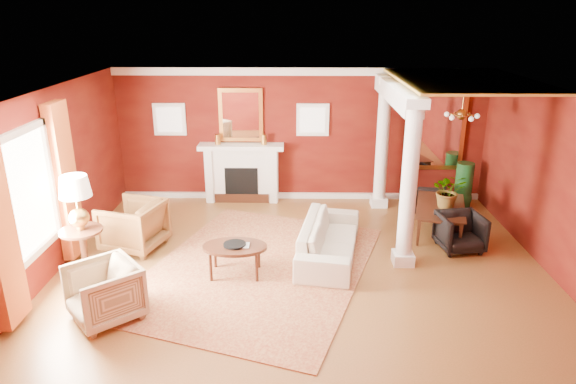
{
  "coord_description": "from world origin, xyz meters",
  "views": [
    {
      "loc": [
        -0.12,
        -7.48,
        4.05
      ],
      "look_at": [
        -0.24,
        0.64,
        1.15
      ],
      "focal_mm": 32.0,
      "sensor_mm": 36.0,
      "label": 1
    }
  ],
  "objects_px": {
    "armchair_stripe": "(104,290)",
    "side_table": "(78,208)",
    "coffee_table": "(235,248)",
    "armchair_leopard": "(133,223)",
    "dining_table": "(442,211)",
    "sofa": "(330,233)"
  },
  "relations": [
    {
      "from": "armchair_stripe",
      "to": "side_table",
      "type": "xyz_separation_m",
      "value": [
        -0.78,
        1.27,
        0.7
      ]
    },
    {
      "from": "side_table",
      "to": "coffee_table",
      "type": "bearing_deg",
      "value": -0.36
    },
    {
      "from": "armchair_leopard",
      "to": "coffee_table",
      "type": "height_order",
      "value": "armchair_leopard"
    },
    {
      "from": "side_table",
      "to": "dining_table",
      "type": "distance_m",
      "value": 6.43
    },
    {
      "from": "armchair_leopard",
      "to": "side_table",
      "type": "relative_size",
      "value": 0.58
    },
    {
      "from": "side_table",
      "to": "dining_table",
      "type": "relative_size",
      "value": 1.06
    },
    {
      "from": "armchair_leopard",
      "to": "armchair_stripe",
      "type": "distance_m",
      "value": 2.23
    },
    {
      "from": "sofa",
      "to": "armchair_stripe",
      "type": "xyz_separation_m",
      "value": [
        -3.19,
        -1.93,
        0.0
      ]
    },
    {
      "from": "armchair_stripe",
      "to": "dining_table",
      "type": "relative_size",
      "value": 0.56
    },
    {
      "from": "coffee_table",
      "to": "armchair_leopard",
      "type": "bearing_deg",
      "value": 153.44
    },
    {
      "from": "armchair_leopard",
      "to": "coffee_table",
      "type": "distance_m",
      "value": 2.14
    },
    {
      "from": "coffee_table",
      "to": "dining_table",
      "type": "height_order",
      "value": "dining_table"
    },
    {
      "from": "armchair_leopard",
      "to": "side_table",
      "type": "xyz_separation_m",
      "value": [
        -0.52,
        -0.94,
        0.66
      ]
    },
    {
      "from": "dining_table",
      "to": "sofa",
      "type": "bearing_deg",
      "value": 130.22
    },
    {
      "from": "dining_table",
      "to": "armchair_leopard",
      "type": "bearing_deg",
      "value": 112.44
    },
    {
      "from": "coffee_table",
      "to": "side_table",
      "type": "height_order",
      "value": "side_table"
    },
    {
      "from": "armchair_leopard",
      "to": "dining_table",
      "type": "relative_size",
      "value": 0.62
    },
    {
      "from": "sofa",
      "to": "armchair_leopard",
      "type": "relative_size",
      "value": 2.32
    },
    {
      "from": "side_table",
      "to": "dining_table",
      "type": "bearing_deg",
      "value": 15.43
    },
    {
      "from": "armchair_stripe",
      "to": "dining_table",
      "type": "height_order",
      "value": "armchair_stripe"
    },
    {
      "from": "armchair_leopard",
      "to": "dining_table",
      "type": "height_order",
      "value": "armchair_leopard"
    },
    {
      "from": "coffee_table",
      "to": "side_table",
      "type": "bearing_deg",
      "value": 179.64
    }
  ]
}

